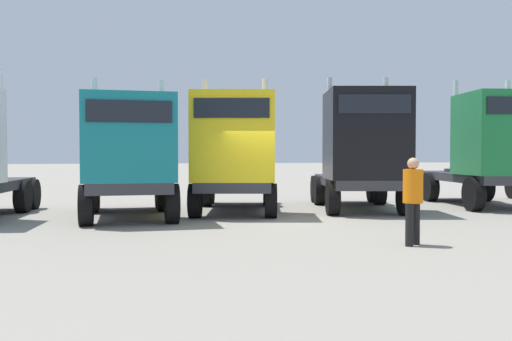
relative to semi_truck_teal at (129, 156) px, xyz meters
name	(u,v)px	position (x,y,z in m)	size (l,w,h in m)	color
ground	(267,219)	(3.81, -0.78, -1.80)	(200.00, 200.00, 0.00)	gray
semi_truck_teal	(129,156)	(0.00, 0.00, 0.00)	(2.56, 5.69, 4.04)	#333338
semi_truck_yellow	(234,153)	(3.19, 0.88, 0.08)	(3.85, 6.36, 4.25)	#333338
semi_truck_black	(363,149)	(7.33, 0.59, 0.21)	(3.81, 6.28, 4.43)	#333338
semi_truck_green	(491,149)	(12.18, 0.77, 0.23)	(3.59, 6.55, 4.49)	#333338
visitor_in_hivis	(413,195)	(5.51, -5.85, -0.76)	(0.55, 0.55, 1.78)	black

